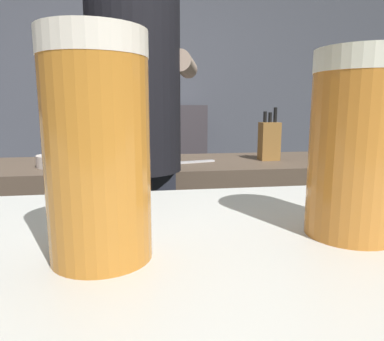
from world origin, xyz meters
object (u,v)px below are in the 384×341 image
object	(u,v)px
pint_glass_near	(356,146)
bottle_olive_oil	(152,93)
chefs_knife	(192,162)
bartender	(136,146)
pint_glass_far	(98,149)
knife_block	(269,140)
mixing_bowl	(58,161)
bottle_hot_sauce	(143,95)

from	to	relation	value
pint_glass_near	bottle_olive_oil	bearing A→B (deg)	90.79
chefs_knife	bartender	bearing A→B (deg)	-140.15
pint_glass_far	bottle_olive_oil	world-z (taller)	bottle_olive_oil
bartender	bottle_olive_oil	xyz separation A→B (m)	(0.14, 1.74, 0.27)
bartender	pint_glass_far	size ratio (longest dim) A/B	11.45
bartender	knife_block	world-z (taller)	bartender
mixing_bowl	bottle_hot_sauce	world-z (taller)	bottle_hot_sauce
mixing_bowl	pint_glass_far	bearing A→B (deg)	-77.06
chefs_knife	pint_glass_far	bearing A→B (deg)	-116.75
mixing_bowl	chefs_knife	distance (m)	0.65
mixing_bowl	chefs_knife	world-z (taller)	mixing_bowl
bottle_hot_sauce	mixing_bowl	bearing A→B (deg)	-107.00
chefs_knife	pint_glass_near	world-z (taller)	pint_glass_near
mixing_bowl	bottle_olive_oil	world-z (taller)	bottle_olive_oil
knife_block	pint_glass_far	size ratio (longest dim) A/B	1.78
chefs_knife	pint_glass_near	xyz separation A→B (m)	(-0.10, -1.50, 0.24)
knife_block	chefs_knife	bearing A→B (deg)	-175.50
mixing_bowl	bottle_hot_sauce	bearing A→B (deg)	73.00
bartender	chefs_knife	distance (m)	0.51
bartender	pint_glass_near	distance (m)	1.11
mixing_bowl	chefs_knife	bearing A→B (deg)	1.07
pint_glass_near	pint_glass_far	bearing A→B (deg)	-175.64
bottle_olive_oil	pint_glass_far	bearing A→B (deg)	-93.28
mixing_bowl	bottle_hot_sauce	size ratio (longest dim) A/B	0.89
bartender	pint_glass_near	world-z (taller)	bartender
knife_block	pint_glass_far	distance (m)	1.71
chefs_knife	bottle_olive_oil	world-z (taller)	bottle_olive_oil
mixing_bowl	pint_glass_near	xyz separation A→B (m)	(0.55, -1.49, 0.22)
bartender	pint_glass_far	xyz separation A→B (m)	(-0.02, -1.11, 0.11)
chefs_knife	bottle_hot_sauce	world-z (taller)	bottle_hot_sauce
bartender	bottle_olive_oil	world-z (taller)	bartender
knife_block	bottle_olive_oil	distance (m)	1.45
bartender	pint_glass_near	size ratio (longest dim) A/B	11.79
bottle_hot_sauce	pint_glass_near	bearing A→B (deg)	-87.80
chefs_knife	pint_glass_near	bearing A→B (deg)	-109.28
bottle_olive_oil	chefs_knife	bearing A→B (deg)	-84.01
pint_glass_far	bottle_hot_sauce	distance (m)	2.93
bartender	mixing_bowl	bearing A→B (deg)	56.80
knife_block	bottle_hot_sauce	xyz separation A→B (m)	(-0.63, 1.38, 0.28)
bottle_hot_sauce	pint_glass_far	bearing A→B (deg)	-91.77
chefs_knife	bottle_olive_oil	size ratio (longest dim) A/B	0.91
knife_block	pint_glass_near	xyz separation A→B (m)	(-0.52, -1.53, 0.14)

